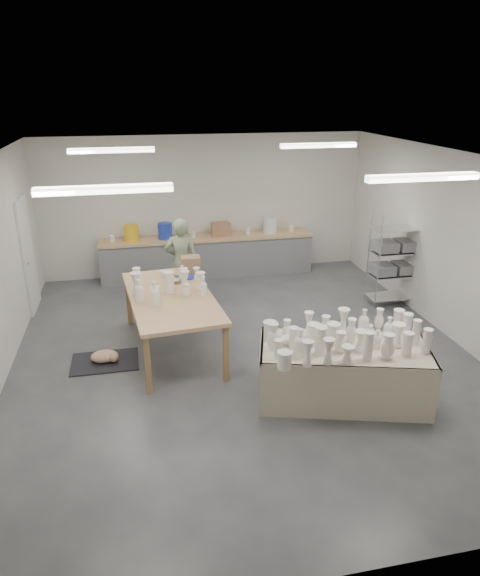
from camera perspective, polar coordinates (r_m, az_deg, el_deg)
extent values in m
plane|color=#424449|center=(8.12, 0.40, -7.38)|extent=(8.00, 8.00, 0.00)
cube|color=white|center=(7.17, 0.46, 14.02)|extent=(7.00, 8.00, 0.02)
cube|color=silver|center=(11.31, -3.97, 9.11)|extent=(7.00, 0.02, 3.00)
cube|color=silver|center=(4.11, 12.89, -15.33)|extent=(7.00, 0.02, 3.00)
cube|color=silver|center=(8.91, 23.05, 3.98)|extent=(0.02, 8.00, 3.00)
cube|color=white|center=(10.16, -22.48, 3.41)|extent=(0.05, 0.90, 2.10)
cube|color=white|center=(5.54, -14.83, 10.55)|extent=(1.40, 0.12, 0.08)
cube|color=white|center=(6.46, 19.66, 11.51)|extent=(1.40, 0.12, 0.08)
cube|color=white|center=(9.00, -14.08, 14.63)|extent=(1.40, 0.12, 0.08)
cube|color=white|center=(9.59, 8.72, 15.40)|extent=(1.40, 0.12, 0.08)
cube|color=tan|center=(11.16, -3.65, 5.60)|extent=(4.60, 0.60, 0.06)
cube|color=slate|center=(11.29, -3.59, 3.41)|extent=(4.60, 0.55, 0.84)
cylinder|color=yellow|center=(11.00, -11.98, 6.02)|extent=(0.30, 0.30, 0.34)
cylinder|color=#2137B3|center=(11.02, -8.33, 6.29)|extent=(0.30, 0.30, 0.34)
cylinder|color=white|center=(11.38, 3.37, 6.97)|extent=(0.30, 0.30, 0.34)
cube|color=#976A49|center=(11.16, -2.13, 6.54)|extent=(0.40, 0.30, 0.28)
cylinder|color=white|center=(11.04, -14.02, 5.36)|extent=(0.10, 0.10, 0.14)
cylinder|color=white|center=(11.10, -5.20, 6.00)|extent=(0.10, 0.10, 0.14)
cylinder|color=white|center=(11.29, 0.89, 6.36)|extent=(0.10, 0.10, 0.14)
cylinder|color=white|center=(11.55, 5.77, 6.60)|extent=(0.10, 0.10, 0.14)
cylinder|color=silver|center=(9.68, 15.17, 2.55)|extent=(0.02, 0.02, 1.80)
cylinder|color=silver|center=(10.08, 19.45, 2.81)|extent=(0.02, 0.02, 1.80)
cylinder|color=silver|center=(10.05, 14.07, 3.35)|extent=(0.02, 0.02, 1.80)
cylinder|color=silver|center=(10.44, 18.24, 3.58)|extent=(0.02, 0.02, 1.80)
cube|color=silver|center=(10.31, 16.32, -0.87)|extent=(0.88, 0.48, 0.02)
cube|color=silver|center=(10.15, 16.59, 1.48)|extent=(0.88, 0.48, 0.02)
cube|color=silver|center=(10.01, 16.86, 3.90)|extent=(0.88, 0.48, 0.02)
cube|color=silver|center=(9.89, 17.14, 6.38)|extent=(0.88, 0.48, 0.02)
cube|color=slate|center=(10.01, 15.55, 2.04)|extent=(0.38, 0.42, 0.18)
cube|color=slate|center=(10.22, 17.75, 2.19)|extent=(0.38, 0.42, 0.18)
cube|color=slate|center=(9.88, 15.80, 4.50)|extent=(0.38, 0.42, 0.18)
cube|color=slate|center=(10.09, 18.03, 4.60)|extent=(0.38, 0.42, 0.18)
cube|color=olive|center=(7.06, 11.32, -9.54)|extent=(2.11, 1.38, 0.67)
cube|color=beige|center=(6.85, 11.57, -6.53)|extent=(2.40, 1.60, 0.03)
cube|color=beige|center=(6.65, 13.03, -11.31)|extent=(2.12, 0.63, 0.77)
cube|color=beige|center=(7.43, 9.86, -7.29)|extent=(2.12, 0.63, 0.77)
cube|color=tan|center=(7.98, -7.71, -1.00)|extent=(1.47, 2.58, 0.06)
cube|color=olive|center=(7.12, -11.17, -8.34)|extent=(0.08, 0.08, 0.87)
cube|color=olive|center=(7.19, -2.35, -7.58)|extent=(0.08, 0.08, 0.87)
cube|color=olive|center=(9.22, -11.56, -1.20)|extent=(0.08, 0.08, 0.87)
cube|color=olive|center=(9.27, -4.79, -0.68)|extent=(0.08, 0.08, 0.87)
ellipsoid|color=silver|center=(8.48, -7.38, 0.99)|extent=(0.26, 0.26, 0.12)
cylinder|color=#2137B3|center=(8.65, -5.94, 1.23)|extent=(0.26, 0.26, 0.03)
cylinder|color=white|center=(8.70, -8.51, 1.54)|extent=(0.11, 0.11, 0.12)
cube|color=#976A49|center=(8.87, -5.51, 2.63)|extent=(0.32, 0.26, 0.28)
cube|color=black|center=(8.17, -14.77, -7.91)|extent=(1.00, 0.70, 0.02)
ellipsoid|color=white|center=(8.12, -14.84, -7.32)|extent=(0.46, 0.36, 0.17)
sphere|color=white|center=(8.02, -13.87, -7.47)|extent=(0.15, 0.15, 0.15)
imported|color=gray|center=(9.65, -6.49, 2.83)|extent=(0.69, 0.52, 1.71)
cylinder|color=maroon|center=(10.09, -6.52, 0.37)|extent=(0.38, 0.38, 0.04)
cylinder|color=silver|center=(10.15, -5.68, -0.43)|extent=(0.02, 0.02, 0.30)
cylinder|color=silver|center=(10.26, -6.90, -0.22)|extent=(0.02, 0.02, 0.30)
cylinder|color=silver|center=(10.03, -6.88, -0.75)|extent=(0.02, 0.02, 0.30)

